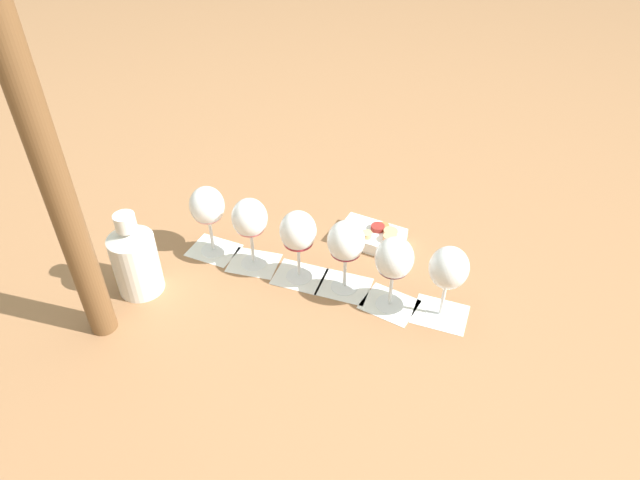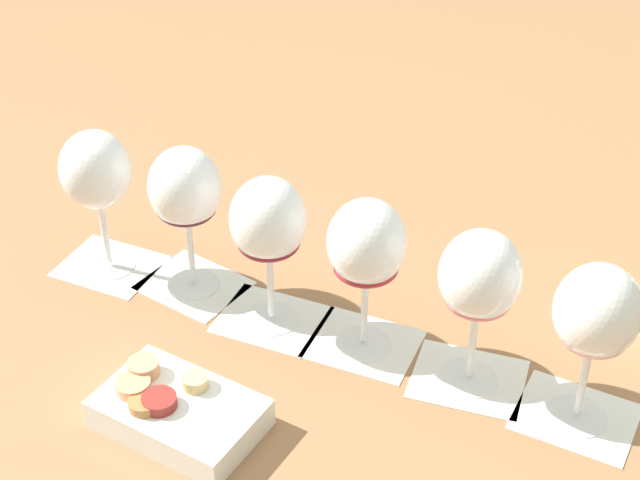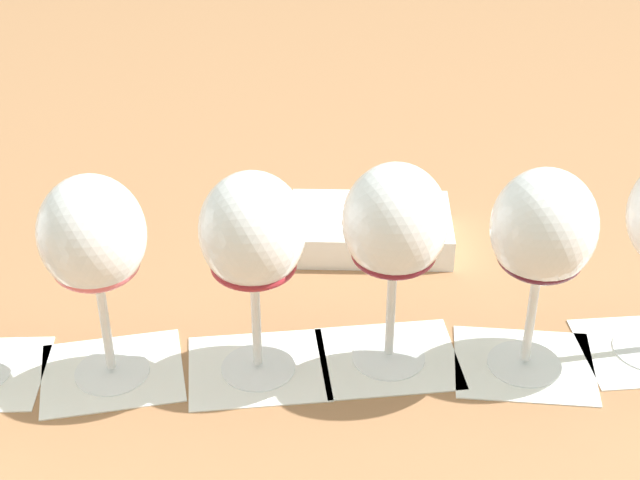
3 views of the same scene
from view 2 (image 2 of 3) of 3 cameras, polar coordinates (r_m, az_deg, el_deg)
ground_plane at (r=1.09m, az=0.01°, el=-5.33°), size 8.00×8.00×0.00m
tasting_card_0 at (r=1.03m, az=14.66°, el=-9.90°), size 0.14×0.13×0.00m
tasting_card_1 at (r=1.05m, az=8.62°, el=-7.97°), size 0.13×0.11×0.00m
tasting_card_2 at (r=1.08m, az=2.54°, el=-6.05°), size 0.14×0.12×0.00m
tasting_card_3 at (r=1.11m, az=-2.83°, el=-4.61°), size 0.14×0.12×0.00m
tasting_card_4 at (r=1.17m, az=-7.35°, el=-2.60°), size 0.15×0.14×0.00m
tasting_card_5 at (r=1.21m, az=-12.12°, el=-1.48°), size 0.14×0.12×0.00m
wine_glass_0 at (r=0.94m, az=15.78°, el=-4.38°), size 0.08×0.08×0.18m
wine_glass_1 at (r=0.96m, az=9.27°, el=-2.41°), size 0.08×0.08×0.18m
wine_glass_2 at (r=1.00m, az=2.72°, el=-0.50°), size 0.08×0.08×0.18m
wine_glass_3 at (r=1.03m, az=-3.03°, el=0.85°), size 0.08×0.08×0.18m
wine_glass_4 at (r=1.09m, az=-7.84°, el=2.69°), size 0.08×0.08×0.18m
wine_glass_5 at (r=1.15m, az=-12.89°, el=3.66°), size 0.08×0.08×0.18m
snack_dish at (r=0.99m, az=-8.35°, el=-9.77°), size 0.19×0.16×0.05m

